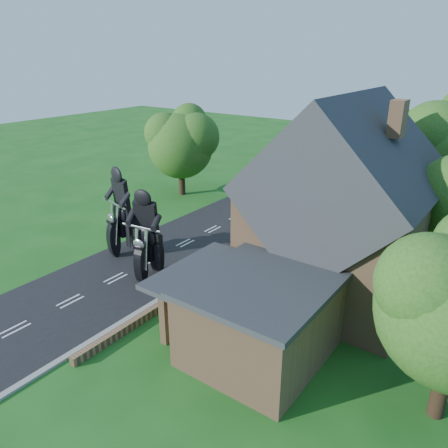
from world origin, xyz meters
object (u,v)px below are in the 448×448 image
Objects in this scene: garden_wall at (229,263)px; house at (342,214)px; motorcycle_follow at (125,241)px; motorcycle_lead at (149,264)px; annex at (258,317)px.

garden_wall is 7.52m from house.
garden_wall is 6.80m from motorcycle_follow.
house is at bearing -160.16° from motorcycle_lead.
motorcycle_lead reaches higher than garden_wall.
annex reaches higher than motorcycle_follow.
motorcycle_lead is at bearing 166.02° from annex.
motorcycle_follow is at bearing -29.10° from motorcycle_lead.
motorcycle_follow is at bearing -159.92° from garden_wall.
house is at bearing 9.17° from garden_wall.
house reaches higher than motorcycle_follow.
garden_wall is 12.15× the size of motorcycle_follow.
garden_wall is at bearing -146.81° from motorcycle_follow.
house is at bearing -152.06° from motorcycle_follow.
annex is (5.57, -5.80, 1.57)m from garden_wall.
motorcycle_follow is (-3.49, 1.38, 0.06)m from motorcycle_lead.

